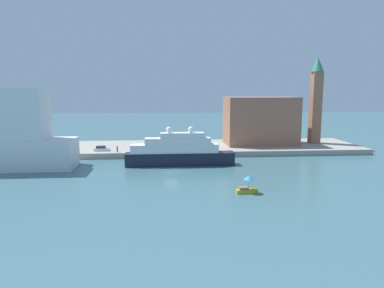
{
  "coord_description": "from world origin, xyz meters",
  "views": [
    {
      "loc": [
        -1.75,
        -73.65,
        17.44
      ],
      "look_at": [
        4.87,
        6.0,
        5.18
      ],
      "focal_mm": 33.02,
      "sensor_mm": 36.0,
      "label": 1
    }
  ],
  "objects": [
    {
      "name": "person_figure",
      "position": [
        -13.63,
        17.91,
        2.25
      ],
      "size": [
        0.36,
        0.36,
        1.64
      ],
      "color": "#4C4C4C",
      "rests_on": "quay_dock"
    },
    {
      "name": "ground",
      "position": [
        0.0,
        0.0,
        0.0
      ],
      "size": [
        400.0,
        400.0,
        0.0
      ],
      "primitive_type": "plane",
      "color": "#3D6670"
    },
    {
      "name": "parked_car",
      "position": [
        -18.0,
        20.1,
        2.06
      ],
      "size": [
        3.94,
        1.86,
        1.31
      ],
      "color": "silver",
      "rests_on": "quay_dock"
    },
    {
      "name": "small_motorboat",
      "position": [
        12.51,
        -16.29,
        1.35
      ],
      "size": [
        3.61,
        1.99,
        3.09
      ],
      "color": "#B7991E",
      "rests_on": "ground"
    },
    {
      "name": "quay_dock",
      "position": [
        0.0,
        27.6,
        0.75
      ],
      "size": [
        110.0,
        23.2,
        1.49
      ],
      "primitive_type": "cube",
      "color": "gray",
      "rests_on": "ground"
    },
    {
      "name": "harbor_building",
      "position": [
        27.02,
        28.34,
        8.44
      ],
      "size": [
        20.49,
        11.87,
        13.91
      ],
      "primitive_type": "cube",
      "color": "#9E664C",
      "rests_on": "quay_dock"
    },
    {
      "name": "bell_tower",
      "position": [
        43.99,
        29.1,
        15.4
      ],
      "size": [
        3.73,
        3.73,
        25.6
      ],
      "color": "#9E664C",
      "rests_on": "quay_dock"
    },
    {
      "name": "large_yacht",
      "position": [
        1.82,
        7.21,
        3.15
      ],
      "size": [
        25.28,
        3.62,
        11.31
      ],
      "color": "black",
      "rests_on": "ground"
    },
    {
      "name": "mooring_bollard",
      "position": [
        0.82,
        16.82,
        1.8
      ],
      "size": [
        0.54,
        0.54,
        0.63
      ],
      "primitive_type": "cylinder",
      "color": "black",
      "rests_on": "quay_dock"
    }
  ]
}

